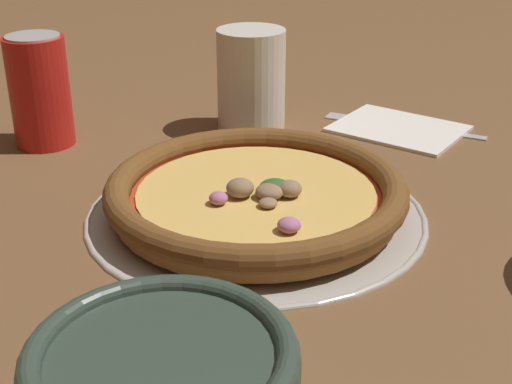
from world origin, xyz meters
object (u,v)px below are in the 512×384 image
Objects in this scene: drinking_cup at (251,80)px; beverage_can at (40,91)px; pizza at (256,193)px; napkin at (399,127)px; fork at (394,124)px; pizza_tray at (256,212)px.

drinking_cup is 0.24m from beverage_can.
pizza is 1.63× the size of napkin.
napkin is at bearing 48.15° from drinking_cup.
drinking_cup is 0.18m from fork.
drinking_cup is at bearing 62.16° from beverage_can.
beverage_can is (-0.29, -0.07, 0.04)m from pizza.
beverage_can is at bearing -123.78° from napkin.
pizza is at bearing 13.49° from beverage_can.
pizza_tray is at bearing 13.52° from beverage_can.
pizza reaches higher than pizza_tray.
napkin is 0.91× the size of fork.
pizza is 0.28m from napkin.
pizza_tray is 0.28m from napkin.
pizza_tray is 2.60× the size of drinking_cup.
drinking_cup is at bearing -131.85° from napkin.
pizza_tray is at bearing -77.36° from napkin.
pizza_tray is at bearing 79.79° from fork.
fork is (-0.01, 0.01, -0.00)m from napkin.
beverage_can reaches higher than pizza_tray.
pizza is 0.29m from fork.
drinking_cup is 0.71× the size of napkin.
napkin is (0.12, 0.13, -0.06)m from drinking_cup.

